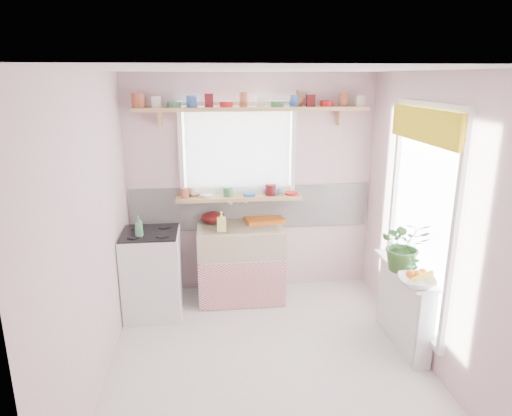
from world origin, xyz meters
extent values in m
plane|color=silver|center=(0.00, 0.00, 0.00)|extent=(3.20, 3.20, 0.00)
plane|color=white|center=(0.00, 0.00, 2.50)|extent=(3.20, 3.20, 0.00)
plane|color=beige|center=(0.00, 1.60, 1.25)|extent=(2.80, 0.00, 2.80)
plane|color=beige|center=(0.00, -1.60, 1.25)|extent=(2.80, 0.00, 2.80)
plane|color=beige|center=(-1.40, 0.00, 1.25)|extent=(0.00, 3.20, 3.20)
plane|color=beige|center=(1.40, 0.00, 1.25)|extent=(0.00, 3.20, 3.20)
cube|color=white|center=(0.00, 1.59, 1.00)|extent=(2.74, 0.03, 0.50)
cube|color=#CA828F|center=(0.00, 1.58, 0.80)|extent=(2.74, 0.02, 0.12)
cube|color=white|center=(-0.15, 1.60, 1.65)|extent=(1.20, 0.01, 1.00)
cube|color=white|center=(-0.15, 1.53, 1.65)|extent=(1.15, 0.02, 0.95)
cube|color=white|center=(1.40, 0.20, 1.25)|extent=(0.01, 1.10, 1.90)
cube|color=yellow|center=(1.31, 0.20, 2.06)|extent=(0.03, 1.20, 0.28)
cube|color=white|center=(-0.15, 1.30, 0.28)|extent=(0.85, 0.55, 0.55)
cube|color=#D03F3D|center=(-0.15, 1.02, 0.28)|extent=(0.95, 0.02, 0.53)
cube|color=#C7B491|center=(-0.15, 1.30, 0.70)|extent=(0.95, 0.55, 0.30)
cylinder|color=silver|center=(-0.15, 1.55, 1.10)|extent=(0.03, 0.22, 0.03)
cube|color=white|center=(-1.10, 1.05, 0.45)|extent=(0.58, 0.58, 0.90)
cube|color=black|center=(-1.10, 1.05, 0.91)|extent=(0.56, 0.56, 0.02)
cylinder|color=black|center=(-1.24, 0.91, 0.92)|extent=(0.14, 0.14, 0.01)
cylinder|color=black|center=(-0.96, 0.91, 0.92)|extent=(0.14, 0.14, 0.01)
cylinder|color=black|center=(-1.24, 1.19, 0.92)|extent=(0.14, 0.14, 0.01)
cylinder|color=black|center=(-0.96, 1.19, 0.92)|extent=(0.14, 0.14, 0.01)
cube|color=white|center=(1.30, 0.20, 0.38)|extent=(0.15, 0.90, 0.75)
cube|color=white|center=(1.27, 0.20, 0.76)|extent=(0.22, 0.95, 0.03)
cube|color=tan|center=(-0.15, 1.48, 1.14)|extent=(1.40, 0.22, 0.04)
cube|color=tan|center=(0.00, 1.47, 2.12)|extent=(2.52, 0.24, 0.04)
cylinder|color=#A55133|center=(-1.18, 1.47, 2.20)|extent=(0.11, 0.11, 0.12)
cylinder|color=silver|center=(-1.00, 1.47, 2.20)|extent=(0.11, 0.11, 0.12)
cylinder|color=#3F7F4C|center=(-0.82, 1.47, 2.17)|extent=(0.11, 0.11, 0.06)
cylinder|color=#3359A5|center=(-0.64, 1.47, 2.20)|extent=(0.11, 0.11, 0.12)
cylinder|color=#590F14|center=(-0.45, 1.47, 2.20)|extent=(0.11, 0.11, 0.12)
cylinder|color=red|center=(-0.27, 1.47, 2.17)|extent=(0.11, 0.11, 0.06)
cylinder|color=#A55133|center=(-0.09, 1.47, 2.20)|extent=(0.11, 0.11, 0.12)
cylinder|color=silver|center=(0.09, 1.47, 2.20)|extent=(0.11, 0.11, 0.12)
cylinder|color=#3F7F4C|center=(0.27, 1.47, 2.17)|extent=(0.11, 0.11, 0.06)
cylinder|color=#3359A5|center=(0.45, 1.47, 2.20)|extent=(0.11, 0.11, 0.12)
cylinder|color=#590F14|center=(0.64, 1.47, 2.20)|extent=(0.11, 0.11, 0.12)
cylinder|color=red|center=(0.82, 1.47, 2.17)|extent=(0.11, 0.11, 0.06)
cylinder|color=#A55133|center=(1.00, 1.47, 2.20)|extent=(0.11, 0.11, 0.12)
cylinder|color=silver|center=(1.18, 1.47, 2.20)|extent=(0.11, 0.11, 0.12)
cylinder|color=#A55133|center=(-0.77, 1.48, 1.22)|extent=(0.11, 0.11, 0.12)
cylinder|color=silver|center=(-0.52, 1.48, 1.22)|extent=(0.11, 0.11, 0.12)
cylinder|color=#3F7F4C|center=(-0.27, 1.48, 1.19)|extent=(0.11, 0.11, 0.06)
cylinder|color=#3359A5|center=(-0.03, 1.48, 1.22)|extent=(0.11, 0.11, 0.12)
cylinder|color=#590F14|center=(0.22, 1.48, 1.22)|extent=(0.11, 0.11, 0.12)
cylinder|color=red|center=(0.47, 1.48, 1.19)|extent=(0.11, 0.11, 0.06)
cube|color=#CB5E12|center=(0.14, 1.50, 0.87)|extent=(0.47, 0.39, 0.04)
ellipsoid|color=#510D0E|center=(-0.44, 1.50, 0.91)|extent=(0.35, 0.35, 0.12)
imported|color=#315A24|center=(1.22, 0.15, 1.02)|extent=(0.51, 0.46, 0.48)
imported|color=silver|center=(1.21, -0.16, 0.81)|extent=(0.37, 0.37, 0.08)
imported|color=#286026|center=(1.23, -0.02, 0.88)|extent=(0.12, 0.10, 0.20)
imported|color=#EDFA6F|center=(-0.36, 1.21, 0.96)|extent=(0.10, 0.10, 0.21)
imported|color=beige|center=(-0.65, 1.54, 1.21)|extent=(0.17, 0.17, 0.10)
imported|color=#346DAC|center=(0.23, 1.54, 1.19)|extent=(0.26, 0.26, 0.06)
imported|color=#9F6031|center=(0.50, 1.53, 2.23)|extent=(0.20, 0.20, 0.17)
imported|color=#458A57|center=(-1.19, 0.92, 1.02)|extent=(0.09, 0.09, 0.22)
sphere|color=orange|center=(1.21, -0.16, 0.87)|extent=(0.08, 0.08, 0.08)
sphere|color=orange|center=(1.27, -0.13, 0.87)|extent=(0.08, 0.08, 0.08)
sphere|color=orange|center=(1.16, -0.14, 0.87)|extent=(0.08, 0.08, 0.08)
cylinder|color=yellow|center=(1.23, -0.21, 0.88)|extent=(0.18, 0.04, 0.10)
camera|label=1|loc=(-0.50, -3.47, 2.45)|focal=32.00mm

